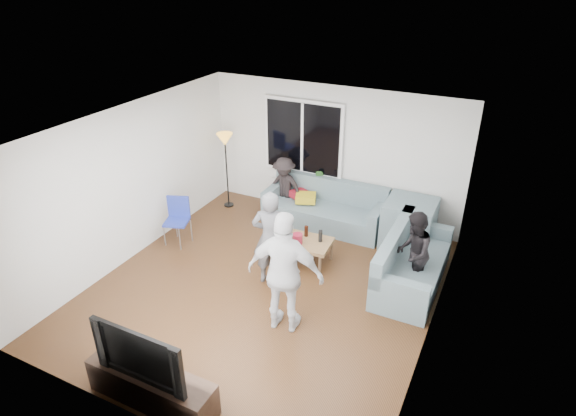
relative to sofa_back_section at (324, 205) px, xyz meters
The scene contains 31 objects.
floor 2.31m from the sofa_back_section, 91.21° to the right, with size 5.00×5.50×0.04m, color #56351C.
ceiling 3.16m from the sofa_back_section, 91.21° to the right, with size 5.00×5.50×0.04m, color white.
wall_back 1.01m from the sofa_back_section, 95.50° to the left, with size 5.00×0.04×2.60m, color silver.
wall_front 5.12m from the sofa_back_section, 90.55° to the right, with size 5.00×0.04×2.60m, color silver.
wall_left 3.54m from the sofa_back_section, 138.53° to the right, with size 0.04×5.50×2.60m, color silver.
wall_right 3.47m from the sofa_back_section, 42.56° to the right, with size 0.04×5.50×2.60m, color silver.
window_frame 1.36m from the sofa_back_section, 147.06° to the left, with size 1.62×0.06×1.47m, color white.
window_glass 1.35m from the sofa_back_section, 149.62° to the left, with size 1.50×0.02×1.35m, color black.
window_mullion 1.35m from the sofa_back_section, 150.28° to the left, with size 0.05×0.03×1.35m, color white.
radiator 0.76m from the sofa_back_section, 149.62° to the left, with size 1.30×0.12×0.62m, color silver.
potted_plant 0.58m from the sofa_back_section, 128.05° to the left, with size 0.19×0.16×0.35m, color #2B5B24.
vase 0.85m from the sofa_back_section, 154.13° to the left, with size 0.16×0.16×0.16m, color silver.
sofa_back_section is the anchor object (origin of this frame).
sofa_right_section 2.27m from the sofa_back_section, 29.84° to the right, with size 0.85×2.00×0.85m, color slate, non-canonical shape.
sofa_corner 1.62m from the sofa_back_section, ahead, with size 0.85×0.85×0.85m, color slate.
cushion_yellow 0.39m from the sofa_back_section, behind, with size 0.38×0.32×0.14m, color gold.
cushion_red 0.53m from the sofa_back_section, behind, with size 0.36×0.30×0.13m, color maroon.
coffee_table 1.34m from the sofa_back_section, 86.59° to the right, with size 1.10×0.60×0.40m, color olive.
pitcher 1.44m from the sofa_back_section, 85.53° to the right, with size 0.17×0.17×0.17m, color maroon.
side_chair 2.75m from the sofa_back_section, 139.62° to the right, with size 0.40×0.40×0.86m, color #2435A0, non-canonical shape.
floor_lamp 2.13m from the sofa_back_section, behind, with size 0.32×0.32×1.56m, color gold, non-canonical shape.
player_left 2.10m from the sofa_back_section, 91.40° to the right, with size 0.57×0.38×1.57m, color #535458.
player_right 3.04m from the sofa_back_section, 77.82° to the right, with size 1.05×0.44×1.79m, color silver.
spectator_right 2.38m from the sofa_back_section, 33.60° to the right, with size 0.64×0.50×1.32m, color black.
spectator_back 0.89m from the sofa_back_section, behind, with size 0.79×0.45×1.22m, color black.
tv_console 4.78m from the sofa_back_section, 92.01° to the right, with size 1.60×0.40×0.44m, color #322219.
television 4.79m from the sofa_back_section, 92.01° to the right, with size 1.20×0.16×0.69m, color black.
bottle_a 1.24m from the sofa_back_section, 98.19° to the right, with size 0.07×0.07×0.22m, color #EA5E0D.
bottle_e 1.30m from the sofa_back_section, 70.57° to the right, with size 0.07×0.07×0.21m, color black.
bottle_c 1.17m from the sofa_back_section, 82.81° to the right, with size 0.07×0.07×0.19m, color black.
bottle_b 1.40m from the sofa_back_section, 93.38° to the right, with size 0.08×0.08×0.24m, color #1A8317.
Camera 1 is at (3.04, -5.39, 4.59)m, focal length 30.14 mm.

